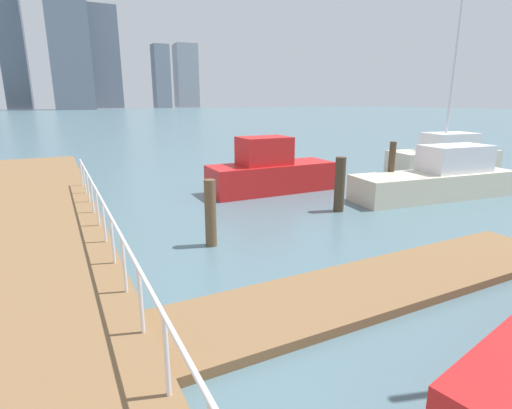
% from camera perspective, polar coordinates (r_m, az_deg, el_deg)
% --- Properties ---
extents(ground_plane, '(300.00, 300.00, 0.00)m').
position_cam_1_polar(ground_plane, '(17.49, -13.04, 2.08)').
color(ground_plane, slate).
extents(floating_dock, '(10.13, 2.00, 0.18)m').
position_cam_1_polar(floating_dock, '(8.66, 17.03, -10.97)').
color(floating_dock, olive).
rests_on(floating_dock, ground_plane).
extents(boardwalk_railing, '(0.06, 24.82, 1.08)m').
position_cam_1_polar(boardwalk_railing, '(5.43, -14.88, -13.70)').
color(boardwalk_railing, white).
rests_on(boardwalk_railing, boardwalk).
extents(dock_piling_0, '(0.25, 0.25, 2.17)m').
position_cam_1_polar(dock_piling_0, '(16.62, 18.81, 4.81)').
color(dock_piling_0, '#473826').
rests_on(dock_piling_0, ground_plane).
extents(dock_piling_2, '(0.36, 0.36, 1.88)m').
position_cam_1_polar(dock_piling_2, '(13.88, 11.92, 2.82)').
color(dock_piling_2, '#473826').
rests_on(dock_piling_2, ground_plane).
extents(dock_piling_3, '(0.30, 0.30, 1.78)m').
position_cam_1_polar(dock_piling_3, '(10.41, -6.55, -1.26)').
color(dock_piling_3, brown).
rests_on(dock_piling_3, ground_plane).
extents(dock_piling_4, '(0.35, 0.35, 1.67)m').
position_cam_1_polar(dock_piling_4, '(17.31, 26.36, 3.60)').
color(dock_piling_4, brown).
rests_on(dock_piling_4, ground_plane).
extents(moored_boat_2, '(5.30, 1.86, 2.29)m').
position_cam_1_polar(moored_boat_2, '(16.57, 1.97, 4.74)').
color(moored_boat_2, red).
rests_on(moored_boat_2, ground_plane).
extents(moored_boat_4, '(5.77, 2.79, 9.25)m').
position_cam_1_polar(moored_boat_4, '(22.23, 25.37, 6.01)').
color(moored_boat_4, beige).
rests_on(moored_boat_4, ground_plane).
extents(moored_boat_5, '(6.94, 2.55, 2.02)m').
position_cam_1_polar(moored_boat_5, '(17.21, 24.74, 3.41)').
color(moored_boat_5, beige).
rests_on(moored_boat_5, ground_plane).
extents(skyline_tower_2, '(8.42, 10.57, 53.78)m').
position_cam_1_polar(skyline_tower_2, '(175.08, -31.81, 20.44)').
color(skyline_tower_2, slate).
rests_on(skyline_tower_2, ground_plane).
extents(skyline_tower_3, '(13.23, 11.20, 70.04)m').
position_cam_1_polar(skyline_tower_3, '(161.98, -25.85, 24.70)').
color(skyline_tower_3, slate).
rests_on(skyline_tower_3, ground_plane).
extents(skyline_tower_4, '(12.59, 8.82, 39.02)m').
position_cam_1_polar(skyline_tower_4, '(180.63, -21.15, 19.00)').
color(skyline_tower_4, slate).
rests_on(skyline_tower_4, ground_plane).
extents(skyline_tower_5, '(6.53, 6.49, 25.06)m').
position_cam_1_polar(skyline_tower_5, '(176.41, -13.43, 17.40)').
color(skyline_tower_5, slate).
rests_on(skyline_tower_5, ground_plane).
extents(skyline_tower_6, '(9.82, 10.82, 26.52)m').
position_cam_1_polar(skyline_tower_6, '(185.76, -10.01, 17.66)').
color(skyline_tower_6, '#8C939E').
rests_on(skyline_tower_6, ground_plane).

